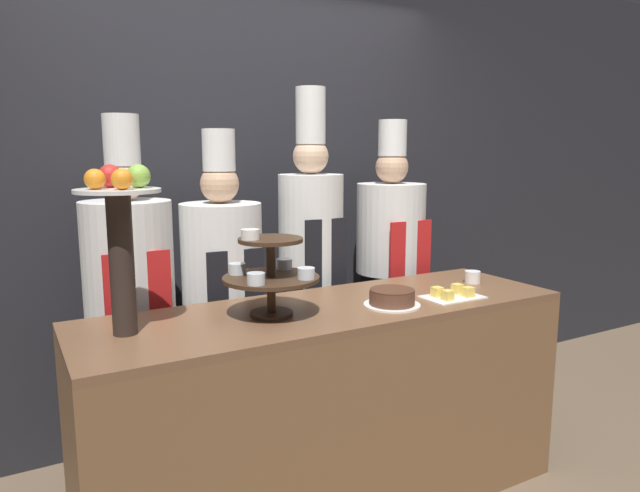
{
  "coord_description": "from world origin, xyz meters",
  "views": [
    {
      "loc": [
        -1.22,
        -1.74,
        1.59
      ],
      "look_at": [
        0.0,
        0.43,
        1.18
      ],
      "focal_mm": 32.0,
      "sensor_mm": 36.0,
      "label": 1
    }
  ],
  "objects_px": {
    "tiered_stand": "(270,271)",
    "chef_center_left": "(223,288)",
    "chef_center_right": "(311,256)",
    "chef_left": "(130,294)",
    "cake_round": "(392,298)",
    "cup_white": "(472,277)",
    "cake_square_tray": "(452,294)",
    "chef_right": "(390,259)",
    "fruit_pedestal": "(120,228)"
  },
  "relations": [
    {
      "from": "fruit_pedestal",
      "to": "chef_center_left",
      "type": "bearing_deg",
      "value": 44.7
    },
    {
      "from": "fruit_pedestal",
      "to": "cake_round",
      "type": "bearing_deg",
      "value": -8.88
    },
    {
      "from": "chef_center_left",
      "to": "chef_right",
      "type": "height_order",
      "value": "chef_right"
    },
    {
      "from": "cake_square_tray",
      "to": "chef_right",
      "type": "relative_size",
      "value": 0.15
    },
    {
      "from": "chef_right",
      "to": "tiered_stand",
      "type": "bearing_deg",
      "value": -149.57
    },
    {
      "from": "tiered_stand",
      "to": "chef_center_left",
      "type": "xyz_separation_m",
      "value": [
        0.02,
        0.62,
        -0.2
      ]
    },
    {
      "from": "chef_center_left",
      "to": "chef_center_right",
      "type": "bearing_deg",
      "value": 0.01
    },
    {
      "from": "cup_white",
      "to": "chef_right",
      "type": "xyz_separation_m",
      "value": [
        -0.09,
        0.58,
        0.0
      ]
    },
    {
      "from": "cake_round",
      "to": "chef_left",
      "type": "height_order",
      "value": "chef_left"
    },
    {
      "from": "chef_center_left",
      "to": "chef_right",
      "type": "xyz_separation_m",
      "value": [
        1.04,
        0.0,
        0.05
      ]
    },
    {
      "from": "chef_left",
      "to": "cake_square_tray",
      "type": "bearing_deg",
      "value": -30.86
    },
    {
      "from": "tiered_stand",
      "to": "cup_white",
      "type": "distance_m",
      "value": 1.16
    },
    {
      "from": "cake_round",
      "to": "cup_white",
      "type": "xyz_separation_m",
      "value": [
        0.62,
        0.16,
        -0.0
      ]
    },
    {
      "from": "cake_square_tray",
      "to": "chef_left",
      "type": "height_order",
      "value": "chef_left"
    },
    {
      "from": "chef_center_right",
      "to": "cake_round",
      "type": "bearing_deg",
      "value": -90.23
    },
    {
      "from": "cake_square_tray",
      "to": "chef_center_right",
      "type": "bearing_deg",
      "value": 112.84
    },
    {
      "from": "fruit_pedestal",
      "to": "chef_center_right",
      "type": "bearing_deg",
      "value": 27.8
    },
    {
      "from": "cake_square_tray",
      "to": "chef_right",
      "type": "height_order",
      "value": "chef_right"
    },
    {
      "from": "chef_center_right",
      "to": "chef_center_left",
      "type": "bearing_deg",
      "value": -179.99
    },
    {
      "from": "cake_square_tray",
      "to": "chef_right",
      "type": "distance_m",
      "value": 0.79
    },
    {
      "from": "fruit_pedestal",
      "to": "cake_square_tray",
      "type": "height_order",
      "value": "fruit_pedestal"
    },
    {
      "from": "fruit_pedestal",
      "to": "cake_round",
      "type": "xyz_separation_m",
      "value": [
        1.08,
        -0.17,
        -0.36
      ]
    },
    {
      "from": "chef_right",
      "to": "cup_white",
      "type": "bearing_deg",
      "value": -81.38
    },
    {
      "from": "tiered_stand",
      "to": "cake_square_tray",
      "type": "xyz_separation_m",
      "value": [
        0.85,
        -0.14,
        -0.17
      ]
    },
    {
      "from": "chef_center_left",
      "to": "chef_right",
      "type": "relative_size",
      "value": 0.96
    },
    {
      "from": "fruit_pedestal",
      "to": "chef_left",
      "type": "distance_m",
      "value": 0.7
    },
    {
      "from": "chef_left",
      "to": "chef_right",
      "type": "relative_size",
      "value": 0.99
    },
    {
      "from": "tiered_stand",
      "to": "cake_square_tray",
      "type": "relative_size",
      "value": 1.44
    },
    {
      "from": "cup_white",
      "to": "cake_round",
      "type": "bearing_deg",
      "value": -165.83
    },
    {
      "from": "cake_square_tray",
      "to": "chef_right",
      "type": "bearing_deg",
      "value": 74.63
    },
    {
      "from": "chef_left",
      "to": "cake_round",
      "type": "bearing_deg",
      "value": -37.82
    },
    {
      "from": "cake_round",
      "to": "cup_white",
      "type": "bearing_deg",
      "value": 14.17
    },
    {
      "from": "chef_left",
      "to": "chef_right",
      "type": "height_order",
      "value": "chef_right"
    },
    {
      "from": "fruit_pedestal",
      "to": "chef_right",
      "type": "distance_m",
      "value": 1.75
    },
    {
      "from": "tiered_stand",
      "to": "cup_white",
      "type": "height_order",
      "value": "tiered_stand"
    },
    {
      "from": "fruit_pedestal",
      "to": "cup_white",
      "type": "xyz_separation_m",
      "value": [
        1.71,
        -0.01,
        -0.36
      ]
    },
    {
      "from": "cake_round",
      "to": "chef_center_right",
      "type": "bearing_deg",
      "value": 89.77
    },
    {
      "from": "cup_white",
      "to": "chef_center_right",
      "type": "height_order",
      "value": "chef_center_right"
    },
    {
      "from": "tiered_stand",
      "to": "chef_center_right",
      "type": "relative_size",
      "value": 0.2
    },
    {
      "from": "chef_center_left",
      "to": "chef_right",
      "type": "distance_m",
      "value": 1.04
    },
    {
      "from": "cake_round",
      "to": "chef_left",
      "type": "distance_m",
      "value": 1.21
    },
    {
      "from": "fruit_pedestal",
      "to": "chef_left",
      "type": "height_order",
      "value": "chef_left"
    },
    {
      "from": "tiered_stand",
      "to": "cake_square_tray",
      "type": "distance_m",
      "value": 0.88
    },
    {
      "from": "fruit_pedestal",
      "to": "cup_white",
      "type": "bearing_deg",
      "value": -0.39
    },
    {
      "from": "cake_round",
      "to": "chef_center_left",
      "type": "relative_size",
      "value": 0.15
    },
    {
      "from": "chef_center_left",
      "to": "cake_square_tray",
      "type": "bearing_deg",
      "value": -42.68
    },
    {
      "from": "tiered_stand",
      "to": "chef_center_left",
      "type": "bearing_deg",
      "value": 88.46
    },
    {
      "from": "cake_square_tray",
      "to": "chef_center_left",
      "type": "relative_size",
      "value": 0.16
    },
    {
      "from": "tiered_stand",
      "to": "cake_round",
      "type": "bearing_deg",
      "value": -13.09
    },
    {
      "from": "tiered_stand",
      "to": "chef_left",
      "type": "height_order",
      "value": "chef_left"
    }
  ]
}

